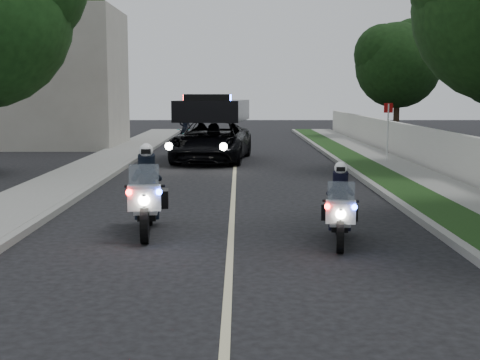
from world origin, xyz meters
name	(u,v)px	position (x,y,z in m)	size (l,w,h in m)	color
ground	(227,310)	(0.00, 0.00, 0.00)	(120.00, 120.00, 0.00)	black
curb_right	(380,190)	(4.10, 10.00, 0.07)	(0.20, 60.00, 0.15)	gray
grass_verge	(405,190)	(4.80, 10.00, 0.08)	(1.20, 60.00, 0.16)	#193814
sidewalk_right	(452,190)	(6.10, 10.00, 0.08)	(1.40, 60.00, 0.16)	gray
curb_left	(87,191)	(-4.10, 10.00, 0.07)	(0.20, 60.00, 0.15)	gray
sidewalk_left	(47,190)	(-5.20, 10.00, 0.08)	(2.00, 60.00, 0.16)	gray
building_far	(41,79)	(-10.00, 26.00, 3.50)	(8.00, 6.00, 7.00)	#A8A396
lane_marking	(233,193)	(0.00, 10.00, 0.00)	(0.12, 50.00, 0.01)	#BFB78C
police_moto_left	(147,233)	(-1.68, 4.69, 0.00)	(0.74, 2.11, 1.80)	silver
police_moto_right	(339,243)	(2.03, 3.81, 0.00)	(0.63, 1.79, 1.52)	silver
police_suv	(212,161)	(-0.96, 18.74, 0.00)	(2.79, 6.02, 2.93)	black
bicycle	(185,148)	(-2.56, 25.03, 0.00)	(0.66, 1.89, 0.99)	black
cyclist	(185,148)	(-2.56, 25.03, 0.00)	(0.57, 0.38, 1.59)	black
sign_post	(387,164)	(6.00, 17.70, 0.00)	(0.39, 0.39, 2.46)	#AF1B0C
tree_right_e	(396,139)	(9.75, 32.18, 0.00)	(5.17, 5.17, 8.61)	black
tree_left_far	(47,147)	(-9.79, 25.93, 0.00)	(6.05, 6.05, 10.09)	#193510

